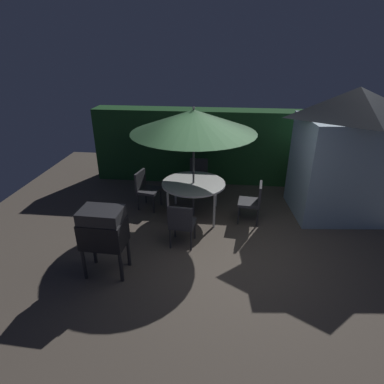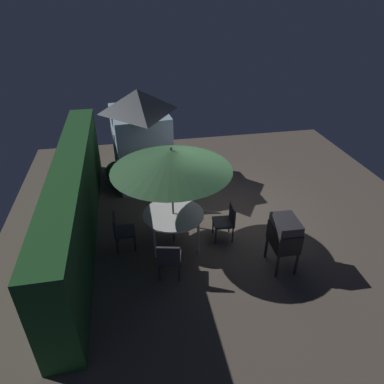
{
  "view_description": "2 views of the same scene",
  "coord_description": "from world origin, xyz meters",
  "px_view_note": "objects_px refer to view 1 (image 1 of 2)",
  "views": [
    {
      "loc": [
        -0.03,
        -4.99,
        3.54
      ],
      "look_at": [
        -0.67,
        0.77,
        0.84
      ],
      "focal_mm": 29.68,
      "sensor_mm": 36.0,
      "label": 1
    },
    {
      "loc": [
        -7.16,
        2.14,
        5.28
      ],
      "look_at": [
        0.05,
        0.75,
        0.86
      ],
      "focal_mm": 32.54,
      "sensor_mm": 36.0,
      "label": 2
    }
  ],
  "objects_px": {
    "bbq_grill": "(103,229)",
    "chair_toward_hedge": "(182,222)",
    "chair_far_side": "(146,187)",
    "chair_near_shed": "(198,174)",
    "garden_shed": "(346,153)",
    "patio_table": "(193,185)",
    "potted_plant_by_shed": "(310,179)",
    "patio_umbrella": "(194,121)",
    "chair_toward_house": "(253,200)"
  },
  "relations": [
    {
      "from": "patio_umbrella",
      "to": "potted_plant_by_shed",
      "type": "height_order",
      "value": "patio_umbrella"
    },
    {
      "from": "patio_umbrella",
      "to": "chair_near_shed",
      "type": "distance_m",
      "value": 2.02
    },
    {
      "from": "bbq_grill",
      "to": "chair_near_shed",
      "type": "relative_size",
      "value": 1.33
    },
    {
      "from": "patio_umbrella",
      "to": "bbq_grill",
      "type": "bearing_deg",
      "value": -120.04
    },
    {
      "from": "chair_toward_hedge",
      "to": "bbq_grill",
      "type": "bearing_deg",
      "value": -142.17
    },
    {
      "from": "chair_far_side",
      "to": "chair_toward_house",
      "type": "xyz_separation_m",
      "value": [
        2.46,
        -0.4,
        0.0
      ]
    },
    {
      "from": "chair_near_shed",
      "to": "chair_toward_hedge",
      "type": "xyz_separation_m",
      "value": [
        -0.09,
        -2.45,
        0.0
      ]
    },
    {
      "from": "garden_shed",
      "to": "chair_near_shed",
      "type": "height_order",
      "value": "garden_shed"
    },
    {
      "from": "patio_umbrella",
      "to": "bbq_grill",
      "type": "relative_size",
      "value": 2.15
    },
    {
      "from": "chair_far_side",
      "to": "chair_near_shed",
      "type": "bearing_deg",
      "value": 39.5
    },
    {
      "from": "patio_umbrella",
      "to": "chair_toward_hedge",
      "type": "relative_size",
      "value": 2.87
    },
    {
      "from": "bbq_grill",
      "to": "chair_near_shed",
      "type": "height_order",
      "value": "bbq_grill"
    },
    {
      "from": "garden_shed",
      "to": "bbq_grill",
      "type": "bearing_deg",
      "value": -149.57
    },
    {
      "from": "garden_shed",
      "to": "patio_table",
      "type": "xyz_separation_m",
      "value": [
        -3.24,
        -0.49,
        -0.68
      ]
    },
    {
      "from": "patio_table",
      "to": "bbq_grill",
      "type": "xyz_separation_m",
      "value": [
        -1.24,
        -2.14,
        0.11
      ]
    },
    {
      "from": "chair_near_shed",
      "to": "chair_toward_house",
      "type": "xyz_separation_m",
      "value": [
        1.31,
        -1.35,
        0.0
      ]
    },
    {
      "from": "chair_toward_hedge",
      "to": "potted_plant_by_shed",
      "type": "distance_m",
      "value": 3.85
    },
    {
      "from": "bbq_grill",
      "to": "potted_plant_by_shed",
      "type": "distance_m",
      "value": 5.31
    },
    {
      "from": "potted_plant_by_shed",
      "to": "chair_toward_house",
      "type": "bearing_deg",
      "value": -136.27
    },
    {
      "from": "garden_shed",
      "to": "chair_toward_house",
      "type": "bearing_deg",
      "value": -161.66
    },
    {
      "from": "bbq_grill",
      "to": "patio_table",
      "type": "bearing_deg",
      "value": 59.96
    },
    {
      "from": "patio_table",
      "to": "patio_umbrella",
      "type": "bearing_deg",
      "value": 180.0
    },
    {
      "from": "chair_near_shed",
      "to": "chair_toward_hedge",
      "type": "height_order",
      "value": "same"
    },
    {
      "from": "chair_near_shed",
      "to": "chair_far_side",
      "type": "relative_size",
      "value": 1.0
    },
    {
      "from": "chair_far_side",
      "to": "potted_plant_by_shed",
      "type": "xyz_separation_m",
      "value": [
        3.96,
        1.03,
        -0.04
      ]
    },
    {
      "from": "chair_near_shed",
      "to": "chair_far_side",
      "type": "xyz_separation_m",
      "value": [
        -1.15,
        -0.95,
        0.0
      ]
    },
    {
      "from": "chair_toward_hedge",
      "to": "chair_near_shed",
      "type": "bearing_deg",
      "value": 87.89
    },
    {
      "from": "patio_umbrella",
      "to": "bbq_grill",
      "type": "xyz_separation_m",
      "value": [
        -1.24,
        -2.14,
        -1.3
      ]
    },
    {
      "from": "garden_shed",
      "to": "potted_plant_by_shed",
      "type": "xyz_separation_m",
      "value": [
        -0.44,
        0.79,
        -0.94
      ]
    },
    {
      "from": "garden_shed",
      "to": "chair_near_shed",
      "type": "distance_m",
      "value": 3.44
    },
    {
      "from": "chair_far_side",
      "to": "chair_toward_house",
      "type": "bearing_deg",
      "value": -9.3
    },
    {
      "from": "patio_table",
      "to": "chair_far_side",
      "type": "height_order",
      "value": "chair_far_side"
    },
    {
      "from": "chair_far_side",
      "to": "bbq_grill",
      "type": "bearing_deg",
      "value": -92.09
    },
    {
      "from": "chair_toward_house",
      "to": "potted_plant_by_shed",
      "type": "height_order",
      "value": "chair_toward_house"
    },
    {
      "from": "chair_near_shed",
      "to": "chair_toward_house",
      "type": "bearing_deg",
      "value": -45.9
    },
    {
      "from": "chair_toward_hedge",
      "to": "chair_far_side",
      "type": "bearing_deg",
      "value": 125.19
    },
    {
      "from": "patio_umbrella",
      "to": "chair_far_side",
      "type": "bearing_deg",
      "value": 167.65
    },
    {
      "from": "garden_shed",
      "to": "chair_toward_hedge",
      "type": "height_order",
      "value": "garden_shed"
    },
    {
      "from": "chair_toward_hedge",
      "to": "chair_toward_house",
      "type": "xyz_separation_m",
      "value": [
        1.4,
        1.1,
        0.0
      ]
    },
    {
      "from": "chair_near_shed",
      "to": "potted_plant_by_shed",
      "type": "xyz_separation_m",
      "value": [
        2.81,
        0.08,
        -0.04
      ]
    },
    {
      "from": "patio_table",
      "to": "chair_near_shed",
      "type": "distance_m",
      "value": 1.22
    },
    {
      "from": "chair_far_side",
      "to": "chair_toward_hedge",
      "type": "xyz_separation_m",
      "value": [
        1.06,
        -1.5,
        0.0
      ]
    },
    {
      "from": "bbq_grill",
      "to": "chair_toward_hedge",
      "type": "distance_m",
      "value": 1.49
    },
    {
      "from": "chair_far_side",
      "to": "chair_toward_hedge",
      "type": "height_order",
      "value": "same"
    },
    {
      "from": "bbq_grill",
      "to": "chair_far_side",
      "type": "height_order",
      "value": "bbq_grill"
    },
    {
      "from": "chair_far_side",
      "to": "chair_toward_hedge",
      "type": "bearing_deg",
      "value": -54.81
    },
    {
      "from": "bbq_grill",
      "to": "chair_near_shed",
      "type": "distance_m",
      "value": 3.58
    },
    {
      "from": "bbq_grill",
      "to": "potted_plant_by_shed",
      "type": "relative_size",
      "value": 1.41
    },
    {
      "from": "chair_toward_hedge",
      "to": "chair_toward_house",
      "type": "relative_size",
      "value": 1.0
    },
    {
      "from": "garden_shed",
      "to": "patio_umbrella",
      "type": "xyz_separation_m",
      "value": [
        -3.24,
        -0.49,
        0.72
      ]
    }
  ]
}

